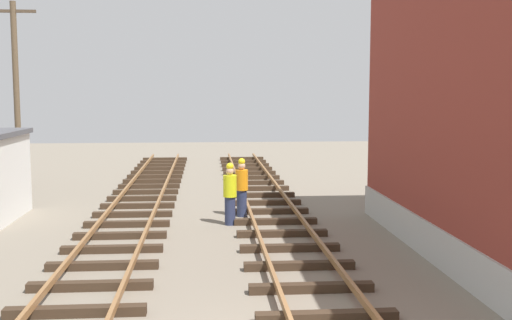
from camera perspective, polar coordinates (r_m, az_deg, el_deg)
The scene contains 3 objects.
utility_pole_far at distance 27.55m, azimuth -20.98°, elevation 5.89°, with size 1.80×0.24×7.59m.
track_worker_foreground at distance 18.66m, azimuth -2.38°, elevation -3.12°, with size 0.40×0.40×1.87m.
track_worker_distant at distance 19.89m, azimuth -1.31°, elevation -2.53°, with size 0.40×0.40×1.87m.
Camera 1 is at (-1.41, -8.76, 3.99)m, focal length 43.93 mm.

